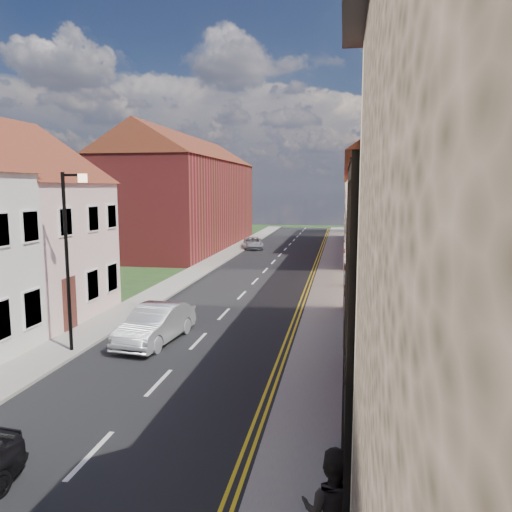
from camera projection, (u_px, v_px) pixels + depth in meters
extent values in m
cube|color=black|center=(242.00, 295.00, 26.15)|extent=(7.00, 90.00, 0.02)
cube|color=#ADA89D|center=(162.00, 291.00, 26.89)|extent=(1.80, 90.00, 0.12)
cube|color=#ADA89D|center=(326.00, 298.00, 25.39)|extent=(1.80, 90.00, 0.12)
cube|color=maroon|center=(509.00, 292.00, 12.54)|extent=(8.00, 5.80, 6.00)
cube|color=white|center=(460.00, 261.00, 17.81)|extent=(8.00, 5.00, 6.00)
cube|color=maroon|center=(483.00, 102.00, 15.25)|extent=(0.60, 0.60, 1.60)
cube|color=beige|center=(433.00, 245.00, 23.08)|extent=(8.00, 5.80, 6.00)
cube|color=maroon|center=(450.00, 123.00, 20.13)|extent=(0.60, 0.60, 1.60)
cube|color=beige|center=(417.00, 234.00, 28.35)|extent=(8.00, 5.00, 6.00)
cube|color=maroon|center=(426.00, 137.00, 25.79)|extent=(0.60, 0.60, 1.60)
cube|color=white|center=(405.00, 227.00, 33.62)|extent=(8.00, 5.80, 6.00)
cube|color=maroon|center=(413.00, 145.00, 30.67)|extent=(0.60, 0.60, 1.60)
cube|color=beige|center=(0.00, 252.00, 21.34)|extent=(8.00, 6.10, 5.80)
cube|color=white|center=(387.00, 204.00, 48.42)|extent=(8.00, 24.00, 8.00)
cube|color=maroon|center=(187.00, 205.00, 46.71)|extent=(8.00, 24.00, 8.00)
cylinder|color=black|center=(67.00, 263.00, 16.63)|extent=(0.12, 0.12, 6.00)
cube|color=black|center=(72.00, 175.00, 16.18)|extent=(0.70, 0.08, 0.08)
cube|color=#FFD899|center=(83.00, 178.00, 16.13)|extent=(0.25, 0.15, 0.28)
imported|color=#B2B4BB|center=(156.00, 324.00, 18.17)|extent=(1.87, 4.27, 1.37)
imported|color=#AFB3B7|center=(253.00, 243.00, 46.11)|extent=(2.51, 4.13, 1.07)
imported|color=black|center=(333.00, 512.00, 7.02)|extent=(1.05, 0.88, 1.92)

